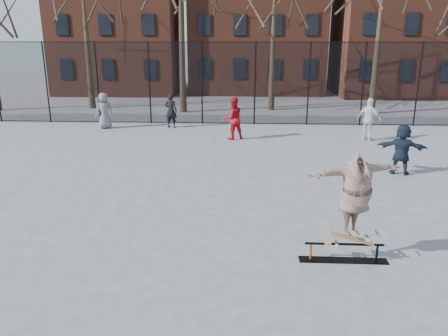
# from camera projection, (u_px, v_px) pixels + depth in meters

# --- Properties ---
(ground) EXTENTS (100.00, 100.00, 0.00)m
(ground) POSITION_uv_depth(u_px,v_px,m) (207.00, 239.00, 9.46)
(ground) COLOR slate
(skate_rail) EXTENTS (1.72, 0.26, 0.38)m
(skate_rail) POSITION_uv_depth(u_px,v_px,m) (344.00, 254.00, 8.50)
(skate_rail) COLOR black
(skate_rail) RESTS_ON ground
(skateboard) EXTENTS (0.92, 0.22, 0.11)m
(skateboard) POSITION_uv_depth(u_px,v_px,m) (351.00, 241.00, 8.41)
(skateboard) COLOR #A46E41
(skateboard) RESTS_ON skate_rail
(skater) EXTENTS (2.00, 1.19, 1.58)m
(skater) POSITION_uv_depth(u_px,v_px,m) (355.00, 200.00, 8.17)
(skater) COLOR #613688
(skater) RESTS_ON skateboard
(bystander_grey) EXTENTS (0.98, 0.92, 1.69)m
(bystander_grey) POSITION_uv_depth(u_px,v_px,m) (104.00, 111.00, 20.64)
(bystander_grey) COLOR slate
(bystander_grey) RESTS_ON ground
(bystander_black) EXTENTS (0.66, 0.50, 1.62)m
(bystander_black) POSITION_uv_depth(u_px,v_px,m) (171.00, 111.00, 20.84)
(bystander_black) COLOR black
(bystander_black) RESTS_ON ground
(bystander_red) EXTENTS (1.07, 0.97, 1.79)m
(bystander_red) POSITION_uv_depth(u_px,v_px,m) (233.00, 118.00, 18.44)
(bystander_red) COLOR red
(bystander_red) RESTS_ON ground
(bystander_white) EXTENTS (1.09, 0.99, 1.78)m
(bystander_white) POSITION_uv_depth(u_px,v_px,m) (369.00, 120.00, 18.18)
(bystander_white) COLOR silver
(bystander_white) RESTS_ON ground
(bystander_navy) EXTENTS (1.58, 0.89, 1.62)m
(bystander_navy) POSITION_uv_depth(u_px,v_px,m) (402.00, 149.00, 13.71)
(bystander_navy) COLOR #182331
(bystander_navy) RESTS_ON ground
(fence) EXTENTS (34.03, 0.07, 4.00)m
(fence) POSITION_uv_depth(u_px,v_px,m) (230.00, 83.00, 21.29)
(fence) COLOR black
(fence) RESTS_ON ground
(rowhouses) EXTENTS (29.00, 7.00, 13.00)m
(rowhouses) POSITION_uv_depth(u_px,v_px,m) (247.00, 11.00, 32.53)
(rowhouses) COLOR #5F2C1E
(rowhouses) RESTS_ON ground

